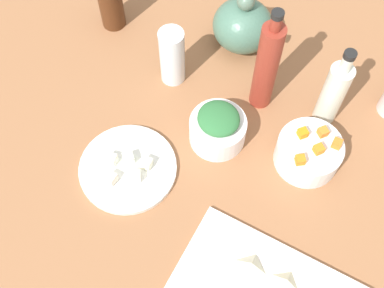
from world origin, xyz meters
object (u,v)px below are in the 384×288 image
at_px(bowl_greens, 218,130).
at_px(bowl_carrots, 308,153).
at_px(bottle_3, 334,93).
at_px(plate_tofu, 128,168).
at_px(teapot, 243,25).
at_px(drinking_glass_0, 172,57).
at_px(bottle_1, 267,66).

xyz_separation_m(bowl_greens, bowl_carrots, (0.19, 0.06, -0.00)).
bearing_deg(bottle_3, plate_tofu, -128.72).
xyz_separation_m(teapot, drinking_glass_0, (-0.08, -0.17, 0.01)).
relative_size(bowl_greens, teapot, 0.76).
height_order(teapot, bottle_1, bottle_1).
relative_size(plate_tofu, bottle_3, 0.93).
distance_m(plate_tofu, bottle_3, 0.46).
distance_m(plate_tofu, bowl_carrots, 0.38).
distance_m(plate_tofu, drinking_glass_0, 0.27).
height_order(bottle_1, drinking_glass_0, bottle_1).
distance_m(bowl_greens, bottle_3, 0.25).
bearing_deg(plate_tofu, bowl_greens, 56.11).
relative_size(bowl_carrots, teapot, 0.86).
xyz_separation_m(plate_tofu, teapot, (0.02, 0.43, 0.06)).
relative_size(plate_tofu, teapot, 1.30).
bearing_deg(drinking_glass_0, bottle_3, 16.39).
distance_m(bowl_greens, bottle_1, 0.17).
relative_size(bowl_carrots, drinking_glass_0, 0.91).
height_order(bowl_greens, teapot, teapot).
xyz_separation_m(teapot, bottle_3, (0.26, -0.07, 0.03)).
bearing_deg(bowl_carrots, plate_tofu, -142.56).
bearing_deg(teapot, bottle_3, -15.83).
bearing_deg(bottle_3, bowl_greens, -132.72).
height_order(plate_tofu, bowl_greens, bowl_greens).
relative_size(teapot, bottle_1, 0.56).
bearing_deg(bowl_carrots, drinking_glass_0, 176.52).
bearing_deg(bowl_carrots, bottle_1, 153.57).
xyz_separation_m(plate_tofu, bowl_greens, (0.11, 0.17, 0.03)).
relative_size(bowl_greens, bottle_3, 0.55).
relative_size(plate_tofu, bottle_1, 0.73).
relative_size(bowl_greens, drinking_glass_0, 0.81).
height_order(teapot, drinking_glass_0, teapot).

